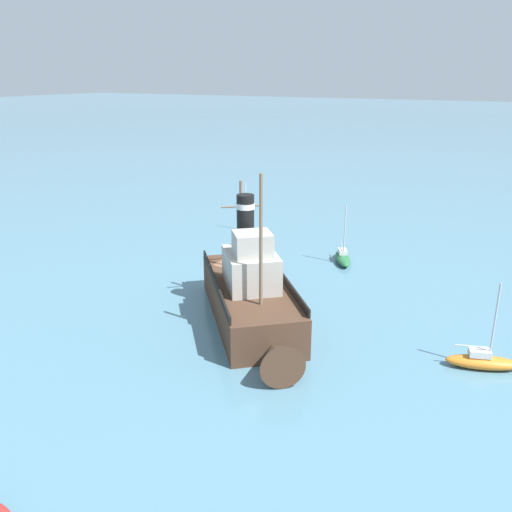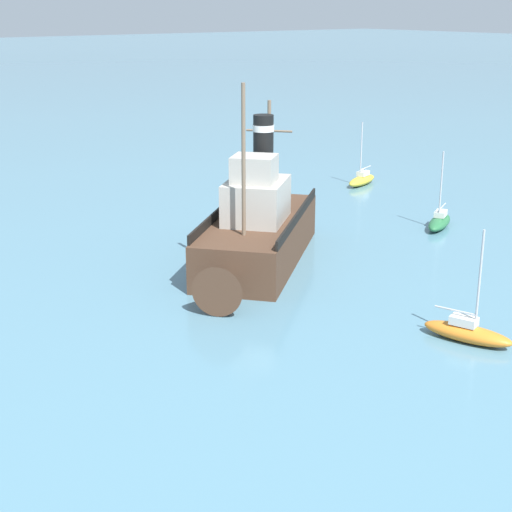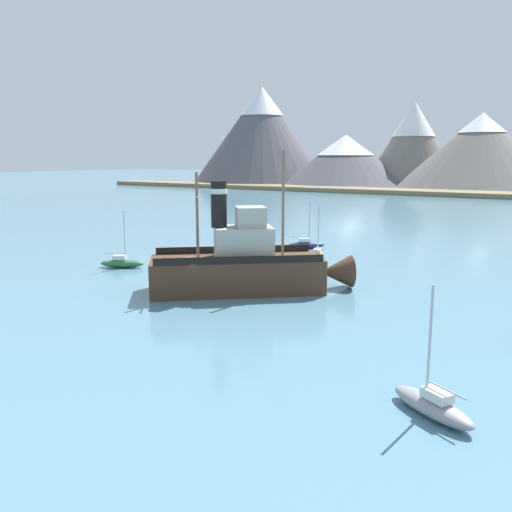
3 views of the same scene
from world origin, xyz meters
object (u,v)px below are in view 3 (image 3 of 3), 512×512
at_px(old_tugboat, 245,266).
at_px(sailboat_navy, 306,244).
at_px(sailboat_green, 122,263).
at_px(sailboat_orange, 317,255).
at_px(sailboat_grey, 432,405).

height_order(old_tugboat, sailboat_navy, old_tugboat).
bearing_deg(old_tugboat, sailboat_navy, 104.59).
distance_m(old_tugboat, sailboat_navy, 19.25).
relative_size(old_tugboat, sailboat_green, 2.68).
bearing_deg(sailboat_orange, sailboat_navy, 127.06).
bearing_deg(sailboat_orange, old_tugboat, -85.85).
xyz_separation_m(sailboat_orange, sailboat_grey, (17.35, -25.48, 0.00)).
bearing_deg(old_tugboat, sailboat_orange, 94.15).
bearing_deg(sailboat_orange, sailboat_grey, -55.75).
xyz_separation_m(old_tugboat, sailboat_navy, (-4.84, 18.58, -1.40)).
relative_size(old_tugboat, sailboat_orange, 2.68).
xyz_separation_m(sailboat_green, sailboat_navy, (8.73, 17.47, 0.00)).
xyz_separation_m(sailboat_orange, sailboat_green, (-12.59, -12.37, 0.00)).
relative_size(old_tugboat, sailboat_navy, 2.68).
xyz_separation_m(sailboat_orange, sailboat_navy, (-3.86, 5.11, 0.00)).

